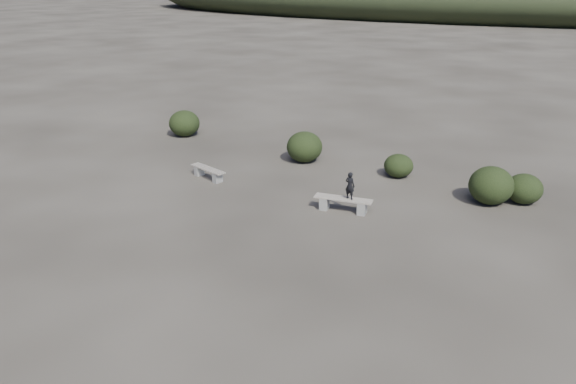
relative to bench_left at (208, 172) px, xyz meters
The scene contains 9 objects.
ground 6.94m from the bench_left, 53.42° to the right, with size 1200.00×1200.00×0.00m, color #2A2621.
bench_left is the anchor object (origin of this frame).
bench_right 5.59m from the bench_left, ahead, with size 1.89×0.73×0.46m.
seated_person 5.82m from the bench_left, ahead, with size 0.32×0.21×0.89m, color black.
shrub_b 4.15m from the bench_left, 59.50° to the left, with size 1.43×1.43×1.22m, color black.
shrub_c 7.06m from the bench_left, 32.11° to the left, with size 1.08×1.08×0.87m, color black.
shrub_d 9.89m from the bench_left, 16.62° to the left, with size 1.44×1.44×1.26m, color black.
shrub_e 10.96m from the bench_left, 18.23° to the left, with size 1.19×1.19×0.99m, color black.
shrub_f 6.06m from the bench_left, 138.07° to the left, with size 1.41×1.41×1.19m, color black.
Camera 1 is at (8.25, -9.74, 7.18)m, focal length 35.00 mm.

